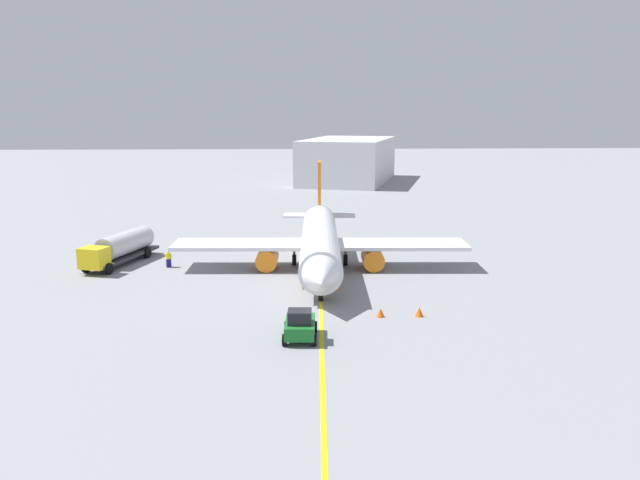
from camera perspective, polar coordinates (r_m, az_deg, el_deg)
ground_plane at (r=62.26m, az=0.00°, el=-2.71°), size 400.00×400.00×0.00m
airplane at (r=62.17m, az=-0.00°, el=-0.25°), size 32.12×29.22×9.59m
fuel_tanker at (r=67.39m, az=-17.60°, el=-0.64°), size 11.26×5.74×3.15m
pushback_tug at (r=43.52m, az=-1.82°, el=-7.69°), size 3.70×2.48×2.20m
refueling_worker at (r=64.91m, az=-13.50°, el=-1.69°), size 0.56×0.63×1.71m
safety_cone_nose at (r=48.93m, az=8.94°, el=-6.42°), size 0.66×0.66×0.73m
safety_cone_wingtip at (r=48.48m, az=5.47°, el=-6.52°), size 0.63×0.63×0.70m
distant_hangar at (r=140.03m, az=2.57°, el=7.20°), size 34.70×24.64×9.38m
taxi_line_marking at (r=62.26m, az=0.00°, el=-2.70°), size 79.18×3.64×0.01m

